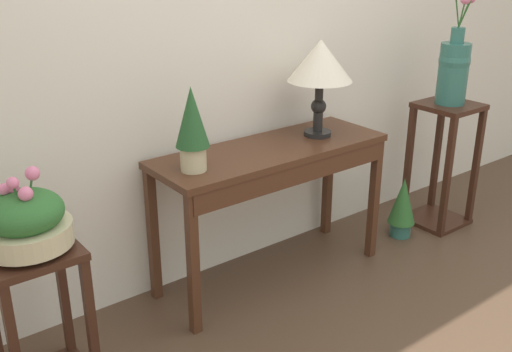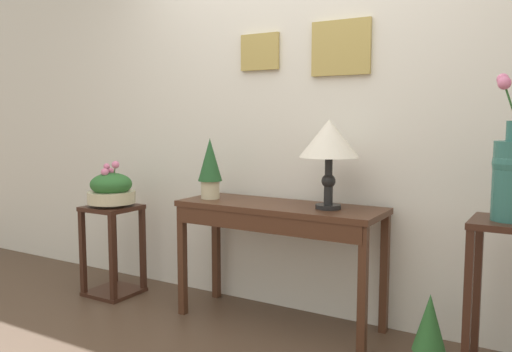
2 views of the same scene
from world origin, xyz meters
The scene contains 9 objects.
back_wall_with_art centered at (0.00, 1.34, 1.40)m, with size 9.00×0.13×2.80m.
console_table centered at (-0.03, 1.01, 0.64)m, with size 1.26×0.44×0.74m.
table_lamp centered at (0.29, 1.03, 1.13)m, with size 0.34×0.34×0.51m.
potted_plant_on_console centered at (-0.51, 0.99, 0.96)m, with size 0.15×0.15×0.39m.
pedestal_stand_left centered at (-1.30, 0.90, 0.32)m, with size 0.34×0.34×0.64m.
planter_bowl_wide_left centered at (-1.30, 0.90, 0.76)m, with size 0.33×0.33×0.32m.
pedestal_stand_right centered at (1.24, 0.89, 0.40)m, with size 0.34×0.34×0.79m.
flower_vase_tall_right centered at (1.24, 0.89, 1.03)m, with size 0.20×0.18×0.67m.
potted_plant_floor centered at (0.90, 0.90, 0.21)m, with size 0.17×0.17×0.39m.
Camera 1 is at (-1.85, -1.19, 1.73)m, focal length 42.13 mm.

